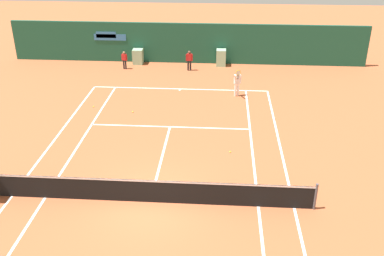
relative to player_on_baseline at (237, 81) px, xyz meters
name	(u,v)px	position (x,y,z in m)	size (l,w,h in m)	color
ground_plane	(152,193)	(-3.42, -10.22, -0.91)	(80.00, 80.00, 0.01)	#B25633
tennis_net	(150,190)	(-3.42, -10.80, -0.40)	(12.10, 0.10, 1.07)	#4C4C51
sponsor_back_wall	(186,44)	(-3.46, 6.17, 0.45)	(25.00, 1.02, 2.82)	#194C38
player_on_baseline	(237,81)	(0.00, 0.00, 0.00)	(0.47, 0.79, 1.77)	white
ball_kid_centre_post	(189,59)	(-3.12, 4.44, -0.12)	(0.46, 0.19, 1.37)	black
ball_kid_right_post	(124,59)	(-7.56, 4.44, -0.20)	(0.41, 0.21, 1.24)	black
tennis_ball_by_sideline	(94,107)	(-7.93, -2.22, -0.88)	(0.07, 0.07, 0.07)	#CCE033
tennis_ball_near_service_line	(133,112)	(-5.63, -2.77, -0.88)	(0.07, 0.07, 0.07)	#CCE033
tennis_ball_mid_court	(230,152)	(-0.42, -6.82, -0.88)	(0.07, 0.07, 0.07)	#CCE033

